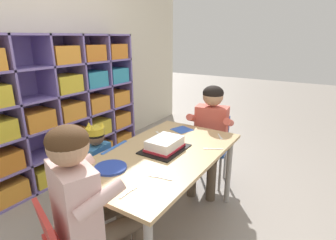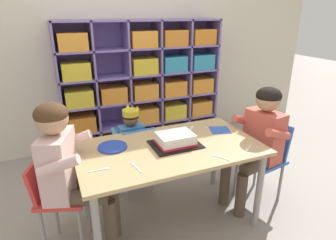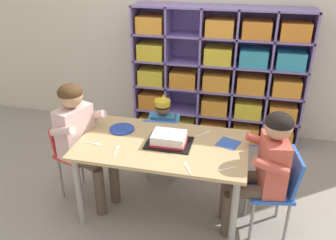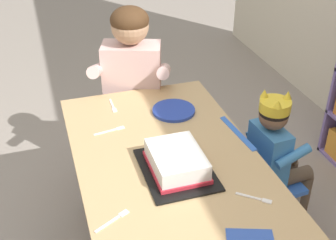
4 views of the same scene
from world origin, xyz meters
name	(u,v)px [view 2 (image 2 of 4)]	position (x,y,z in m)	size (l,w,h in m)	color
ground	(169,219)	(0.00, 0.00, 0.00)	(16.00, 16.00, 0.00)	gray
classroom_back_wall	(111,15)	(0.00, 1.60, 1.48)	(5.40, 0.10, 2.97)	beige
storage_cubby_shelf	(146,90)	(0.30, 1.38, 0.68)	(1.82, 0.32, 1.45)	#7F6BB2
activity_table	(169,156)	(0.00, 0.00, 0.56)	(1.29, 0.73, 0.64)	tan
classroom_chair_blue	(135,156)	(-0.12, 0.45, 0.36)	(0.33, 0.36, 0.64)	blue
child_with_crown	(130,138)	(-0.13, 0.56, 0.49)	(0.31, 0.31, 0.80)	#3D7FBC
classroom_chair_adult_side	(56,195)	(-0.78, 0.04, 0.42)	(0.39, 0.38, 0.66)	red
adult_helper_seated	(69,164)	(-0.68, 0.00, 0.65)	(0.48, 0.46, 1.04)	beige
classroom_chair_guest_side	(265,155)	(0.87, -0.02, 0.40)	(0.38, 0.37, 0.67)	blue
guest_at_table_side	(259,135)	(0.76, -0.04, 0.60)	(0.46, 0.44, 0.99)	#D15647
birthday_cake_on_tray	(175,140)	(0.05, 0.01, 0.67)	(0.34, 0.26, 0.09)	black
paper_plate_stack	(112,147)	(-0.37, 0.14, 0.64)	(0.20, 0.20, 0.01)	#233DA3
paper_napkin_square	(220,130)	(0.49, 0.11, 0.64)	(0.15, 0.15, 0.00)	#3356B7
fork_by_napkin	(100,170)	(-0.51, -0.13, 0.64)	(0.13, 0.02, 0.00)	white
fork_beside_plate_stack	(220,157)	(0.24, -0.28, 0.64)	(0.08, 0.13, 0.00)	white
fork_near_cake_tray	(191,128)	(0.29, 0.23, 0.64)	(0.09, 0.11, 0.00)	white
fork_at_table_front_edge	(249,148)	(0.50, -0.24, 0.64)	(0.11, 0.08, 0.00)	white
fork_scattered_mid_table	(136,167)	(-0.30, -0.18, 0.64)	(0.04, 0.14, 0.00)	white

